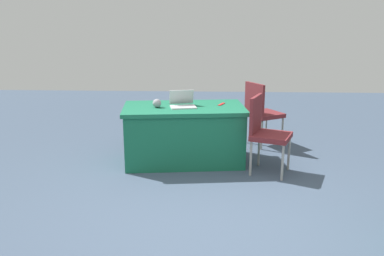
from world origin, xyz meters
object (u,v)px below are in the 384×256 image
object	(u,v)px
yarn_ball	(157,103)
scissors_red	(221,104)
chair_tucked_left	(261,110)
chair_tucked_right	(265,130)
table_foreground	(184,134)
laptop_silver	(183,104)

from	to	relation	value
yarn_ball	scissors_red	size ratio (longest dim) A/B	0.60
chair_tucked_left	chair_tucked_right	world-z (taller)	chair_tucked_right
chair_tucked_right	yarn_ball	distance (m)	1.40
scissors_red	yarn_ball	bearing A→B (deg)	-51.63
table_foreground	chair_tucked_left	distance (m)	1.34
chair_tucked_left	chair_tucked_right	distance (m)	1.12
chair_tucked_left	laptop_silver	distance (m)	1.37
laptop_silver	scissors_red	distance (m)	0.53
chair_tucked_right	yarn_ball	size ratio (longest dim) A/B	8.67
yarn_ball	chair_tucked_left	bearing A→B (deg)	-149.38
table_foreground	chair_tucked_right	size ratio (longest dim) A/B	1.74
table_foreground	yarn_ball	xyz separation A→B (m)	(0.34, 0.08, 0.42)
table_foreground	chair_tucked_left	size ratio (longest dim) A/B	1.74
yarn_ball	scissors_red	world-z (taller)	yarn_ball
chair_tucked_left	scissors_red	size ratio (longest dim) A/B	5.23
laptop_silver	scissors_red	world-z (taller)	laptop_silver
scissors_red	table_foreground	bearing A→B (deg)	-49.92
table_foreground	laptop_silver	distance (m)	0.41
chair_tucked_left	scissors_red	world-z (taller)	chair_tucked_left
chair_tucked_right	laptop_silver	xyz separation A→B (m)	(1.02, -0.33, 0.24)
laptop_silver	chair_tucked_left	bearing A→B (deg)	-156.95
table_foreground	chair_tucked_left	xyz separation A→B (m)	(-1.08, -0.76, 0.16)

